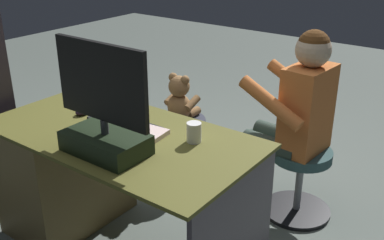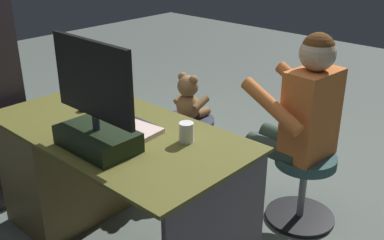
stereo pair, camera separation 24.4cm
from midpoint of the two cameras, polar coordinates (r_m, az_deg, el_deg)
ground_plane at (r=2.92m, az=-0.33°, el=-11.79°), size 10.00×10.00×0.00m
desk at (r=2.76m, az=-11.48°, el=-5.34°), size 1.42×0.74×0.71m
monitor at (r=2.10m, az=-8.67°, el=0.27°), size 0.52×0.24×0.51m
keyboard at (r=2.41m, az=-5.79°, el=-0.18°), size 0.42×0.14×0.02m
computer_mouse at (r=2.61m, az=-10.50°, el=1.56°), size 0.06×0.10×0.04m
cup at (r=2.18m, az=2.49°, el=-1.61°), size 0.07×0.07×0.10m
tv_remote at (r=2.45m, az=-8.07°, el=0.06°), size 0.06×0.15×0.02m
notebook_binder at (r=2.24m, az=-4.91°, el=-1.95°), size 0.25×0.32×0.02m
office_chair_teddy at (r=3.22m, az=1.68°, el=-2.80°), size 0.43×0.43×0.44m
teddy_bear at (r=3.10m, az=1.88°, el=2.66°), size 0.22×0.22×0.32m
visitor_chair at (r=2.86m, az=16.13°, el=-7.46°), size 0.42×0.42×0.44m
person at (r=2.69m, az=15.66°, el=0.77°), size 0.52×0.50×1.16m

